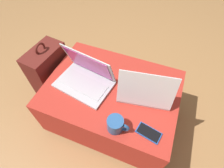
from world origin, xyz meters
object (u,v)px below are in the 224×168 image
object	(u,v)px
laptop_far	(145,90)
backpack	(50,74)
laptop_near	(86,77)
coffee_mug	(116,125)
cell_phone	(149,133)

from	to	relation	value
laptop_far	backpack	bearing A→B (deg)	-12.65
laptop_far	laptop_near	bearing A→B (deg)	-3.85
laptop_near	backpack	distance (m)	0.46
laptop_far	coffee_mug	size ratio (longest dim) A/B	2.80
cell_phone	coffee_mug	size ratio (longest dim) A/B	1.13
laptop_near	laptop_far	world-z (taller)	laptop_far
cell_phone	backpack	xyz separation A→B (m)	(-0.88, 0.28, -0.17)
laptop_far	backpack	xyz separation A→B (m)	(-0.79, 0.04, -0.22)
laptop_near	coffee_mug	bearing A→B (deg)	-28.50
laptop_far	coffee_mug	xyz separation A→B (m)	(-0.09, -0.27, -0.01)
laptop_far	backpack	distance (m)	0.82
backpack	coffee_mug	bearing A→B (deg)	72.41
laptop_far	coffee_mug	bearing A→B (deg)	62.37
backpack	laptop_far	bearing A→B (deg)	93.65
cell_phone	backpack	distance (m)	0.94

